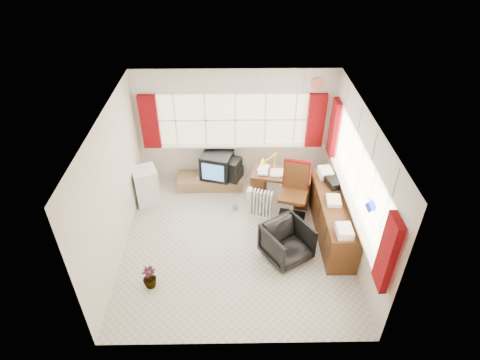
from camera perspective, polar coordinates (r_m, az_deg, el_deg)
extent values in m
plane|color=beige|center=(7.35, -0.49, -8.84)|extent=(4.00, 4.00, 0.00)
plane|color=beige|center=(8.22, -0.64, 7.37)|extent=(4.00, 0.00, 4.00)
plane|color=beige|center=(5.08, -0.37, -14.68)|extent=(4.00, 0.00, 4.00)
plane|color=beige|center=(6.83, -17.58, -1.12)|extent=(0.00, 4.00, 4.00)
plane|color=beige|center=(6.84, 16.47, -0.83)|extent=(0.00, 4.00, 4.00)
plane|color=white|center=(5.87, -0.61, 8.80)|extent=(4.00, 4.00, 0.00)
plane|color=#F3EAC1|center=(8.11, -0.65, 8.54)|extent=(3.60, 0.00, 3.60)
cube|color=white|center=(8.36, -0.62, 4.88)|extent=(3.70, 0.12, 0.05)
cube|color=white|center=(8.19, -9.17, 8.35)|extent=(0.03, 0.02, 1.10)
cube|color=white|center=(8.12, -4.93, 8.45)|extent=(0.03, 0.02, 1.10)
cube|color=white|center=(8.10, -0.65, 8.51)|extent=(0.03, 0.02, 1.10)
cube|color=white|center=(8.12, 3.63, 8.52)|extent=(0.03, 0.02, 1.10)
cube|color=white|center=(8.19, 7.87, 8.49)|extent=(0.03, 0.02, 1.10)
plane|color=#F3EAC1|center=(6.72, 16.59, 0.54)|extent=(0.00, 3.60, 3.60)
cube|color=white|center=(7.04, 15.49, -3.31)|extent=(0.12, 3.70, 0.05)
cube|color=white|center=(5.83, 19.42, -6.29)|extent=(0.02, 0.03, 1.10)
cube|color=white|center=(6.26, 17.86, -2.64)|extent=(0.02, 0.03, 1.10)
cube|color=white|center=(6.71, 16.51, 0.54)|extent=(0.02, 0.03, 1.10)
cube|color=white|center=(7.19, 15.34, 3.30)|extent=(0.02, 0.03, 1.10)
cube|color=white|center=(7.69, 14.31, 5.72)|extent=(0.02, 0.03, 1.10)
cube|color=maroon|center=(8.21, -12.72, 8.03)|extent=(0.35, 0.10, 1.15)
cube|color=maroon|center=(8.20, 10.73, 8.25)|extent=(0.35, 0.10, 1.15)
cube|color=maroon|center=(8.00, 13.21, 7.20)|extent=(0.10, 0.35, 1.15)
cube|color=maroon|center=(5.47, 20.23, -9.77)|extent=(0.10, 0.35, 1.15)
cube|color=silver|center=(7.76, -0.69, 13.73)|extent=(3.95, 0.08, 0.48)
cube|color=silver|center=(6.30, 17.64, 6.48)|extent=(0.08, 3.95, 0.48)
cube|color=#563014|center=(7.94, 5.94, 0.86)|extent=(1.25, 0.81, 0.05)
cube|color=#563014|center=(8.18, 2.70, -0.69)|extent=(0.37, 0.56, 0.61)
cube|color=#563014|center=(8.12, 8.91, -1.45)|extent=(0.37, 0.56, 0.61)
cube|color=white|center=(7.92, 5.95, 1.08)|extent=(0.25, 0.30, 0.02)
cube|color=white|center=(7.92, 5.95, 1.10)|extent=(0.25, 0.30, 0.02)
cube|color=white|center=(7.92, 5.96, 1.12)|extent=(0.25, 0.30, 0.02)
cube|color=white|center=(7.91, 5.96, 1.15)|extent=(0.25, 0.30, 0.02)
cube|color=white|center=(7.91, 5.96, 1.17)|extent=(0.25, 0.30, 0.02)
cylinder|color=#FBF10A|center=(7.95, 4.87, 1.29)|extent=(0.11, 0.11, 0.02)
cylinder|color=#FBF10A|center=(7.83, 4.94, 2.52)|extent=(0.03, 0.03, 0.41)
cone|color=#FBF10A|center=(7.75, 5.00, 3.51)|extent=(0.18, 0.15, 0.17)
cube|color=black|center=(7.85, 7.23, -5.49)|extent=(0.62, 0.62, 0.04)
cylinder|color=silver|center=(7.67, 7.38, -3.98)|extent=(0.07, 0.07, 0.58)
cube|color=#563014|center=(7.49, 7.54, -2.27)|extent=(0.60, 0.59, 0.07)
cube|color=#563014|center=(7.50, 8.03, 0.74)|extent=(0.45, 0.18, 0.56)
cube|color=maroon|center=(7.49, 8.04, 0.88)|extent=(0.49, 0.20, 0.58)
imported|color=black|center=(6.92, 6.68, -8.81)|extent=(1.00, 1.00, 0.67)
cube|color=white|center=(7.82, 2.93, -5.14)|extent=(0.46, 0.30, 0.09)
cube|color=white|center=(7.65, 1.60, -3.03)|extent=(0.07, 0.13, 0.56)
cube|color=white|center=(7.64, 2.06, -3.12)|extent=(0.07, 0.13, 0.56)
cube|color=white|center=(7.63, 2.53, -3.21)|extent=(0.07, 0.13, 0.56)
cube|color=white|center=(7.62, 3.00, -3.30)|extent=(0.07, 0.13, 0.56)
cube|color=white|center=(7.61, 3.48, -3.39)|extent=(0.07, 0.13, 0.56)
cube|color=white|center=(7.59, 3.95, -3.48)|extent=(0.07, 0.13, 0.56)
cube|color=white|center=(7.58, 4.42, -3.57)|extent=(0.07, 0.13, 0.56)
cube|color=#563014|center=(7.45, 12.98, -5.34)|extent=(0.50, 2.00, 0.75)
cube|color=white|center=(6.59, 14.59, -7.12)|extent=(0.24, 0.32, 0.10)
cube|color=white|center=(7.17, 13.19, -2.79)|extent=(0.24, 0.32, 0.10)
cube|color=white|center=(7.80, 12.02, 0.87)|extent=(0.24, 0.32, 0.10)
cube|color=black|center=(7.61, 13.33, -0.21)|extent=(0.38, 0.44, 0.13)
cube|color=olive|center=(8.60, -4.25, -0.18)|extent=(1.40, 0.50, 0.25)
cube|color=black|center=(8.39, -3.27, 2.14)|extent=(0.73, 0.69, 0.55)
cube|color=#4989D1|center=(8.16, -3.89, 1.07)|extent=(0.45, 0.15, 0.37)
cube|color=black|center=(8.44, -1.97, 1.14)|extent=(0.74, 0.62, 0.23)
cube|color=black|center=(8.32, -2.00, 2.43)|extent=(0.68, 0.58, 0.22)
cube|color=white|center=(8.23, -13.21, -0.78)|extent=(0.59, 0.59, 0.78)
cube|color=silver|center=(8.00, -11.52, -0.68)|extent=(0.02, 0.02, 0.41)
imported|color=white|center=(8.52, -5.98, -0.46)|extent=(0.16, 0.16, 0.30)
imported|color=#8ACEC1|center=(7.97, -0.70, -3.80)|extent=(0.11, 0.11, 0.17)
imported|color=black|center=(6.69, -12.75, -13.35)|extent=(0.26, 0.26, 0.40)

